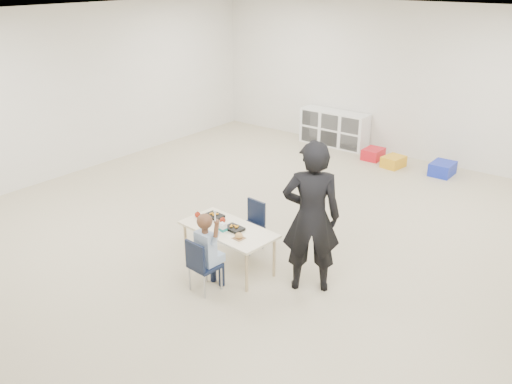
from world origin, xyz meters
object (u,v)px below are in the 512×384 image
Objects in this scene: child at (204,250)px; adult at (311,217)px; cubby_shelf at (334,128)px; table at (229,248)px; chair_near at (205,265)px.

adult reaches higher than child.
cubby_shelf is at bearing 111.30° from child.
adult is at bearing -62.60° from cubby_shelf.
cubby_shelf is (-1.49, 4.99, 0.08)m from table.
child is at bearing -73.53° from table.
child is at bearing -73.85° from cubby_shelf.
child is (0.00, 0.00, 0.18)m from chair_near.
child is at bearing 7.08° from adult.
cubby_shelf is at bearing 111.30° from chair_near.
table is 0.69× the size of adult.
chair_near reaches higher than table.
chair_near is at bearing 0.00° from child.
table is at bearing 106.47° from chair_near.
child is 0.71× the size of cubby_shelf.
child is (0.10, -0.52, 0.23)m from table.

